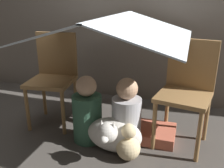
{
  "coord_description": "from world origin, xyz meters",
  "views": [
    {
      "loc": [
        0.66,
        -1.98,
        1.27
      ],
      "look_at": [
        0.0,
        0.06,
        0.51
      ],
      "focal_mm": 40.0,
      "sensor_mm": 36.0,
      "label": 1
    }
  ],
  "objects_px": {
    "person_front": "(87,113)",
    "dog": "(114,134)",
    "chair_left": "(54,74)",
    "chair_right": "(187,88)",
    "person_second": "(126,117)"
  },
  "relations": [
    {
      "from": "chair_left",
      "to": "chair_right",
      "type": "height_order",
      "value": "same"
    },
    {
      "from": "person_second",
      "to": "dog",
      "type": "height_order",
      "value": "person_second"
    },
    {
      "from": "chair_left",
      "to": "person_front",
      "type": "xyz_separation_m",
      "value": [
        0.47,
        -0.25,
        -0.25
      ]
    },
    {
      "from": "chair_right",
      "to": "person_second",
      "type": "height_order",
      "value": "chair_right"
    },
    {
      "from": "chair_right",
      "to": "person_second",
      "type": "bearing_deg",
      "value": -141.21
    },
    {
      "from": "chair_left",
      "to": "person_front",
      "type": "distance_m",
      "value": 0.59
    },
    {
      "from": "person_front",
      "to": "person_second",
      "type": "distance_m",
      "value": 0.36
    },
    {
      "from": "person_front",
      "to": "person_second",
      "type": "bearing_deg",
      "value": 1.07
    },
    {
      "from": "chair_right",
      "to": "dog",
      "type": "height_order",
      "value": "chair_right"
    },
    {
      "from": "person_front",
      "to": "dog",
      "type": "xyz_separation_m",
      "value": [
        0.29,
        -0.12,
        -0.1
      ]
    },
    {
      "from": "chair_left",
      "to": "person_front",
      "type": "relative_size",
      "value": 1.49
    },
    {
      "from": "person_front",
      "to": "dog",
      "type": "distance_m",
      "value": 0.33
    },
    {
      "from": "dog",
      "to": "person_second",
      "type": "bearing_deg",
      "value": 58.38
    },
    {
      "from": "person_second",
      "to": "dog",
      "type": "bearing_deg",
      "value": -121.62
    },
    {
      "from": "person_second",
      "to": "dog",
      "type": "xyz_separation_m",
      "value": [
        -0.08,
        -0.12,
        -0.11
      ]
    }
  ]
}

